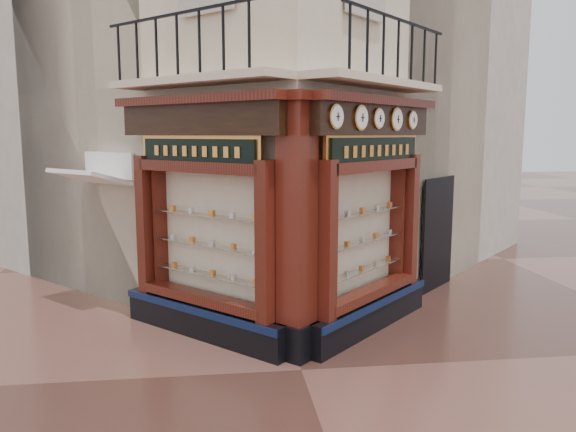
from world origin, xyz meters
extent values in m
plane|color=#43261F|center=(0.00, 0.00, 0.00)|extent=(80.00, 80.00, 0.00)
cube|color=beige|center=(0.00, 6.16, 6.00)|extent=(11.31, 11.31, 12.00)
cube|color=beige|center=(-2.47, 8.63, 5.50)|extent=(11.31, 11.31, 11.00)
cube|color=beige|center=(2.47, 8.63, 5.50)|extent=(11.31, 11.31, 11.00)
cube|color=black|center=(-1.44, 1.54, 0.28)|extent=(2.72, 2.72, 0.55)
cube|color=#0B1638|center=(-1.57, 1.41, 0.49)|extent=(2.50, 2.50, 0.12)
cube|color=#3C130A|center=(-0.45, 0.55, 1.77)|extent=(0.37, 0.37, 2.45)
cube|color=#3C130A|center=(-2.43, 2.53, 1.77)|extent=(0.37, 0.37, 2.45)
cube|color=#FDF4BF|center=(-1.20, 1.77, 1.75)|extent=(1.80, 1.80, 2.10)
cube|color=black|center=(-1.42, 1.55, 3.60)|extent=(2.69, 2.69, 0.50)
cube|color=#3C130A|center=(-1.47, 1.50, 3.91)|extent=(2.86, 2.86, 0.14)
cube|color=black|center=(1.44, 1.54, 0.28)|extent=(2.72, 2.72, 0.55)
cube|color=#0B1638|center=(1.57, 1.41, 0.49)|extent=(2.50, 2.50, 0.12)
cube|color=#3C130A|center=(0.45, 0.55, 1.77)|extent=(0.37, 0.37, 2.45)
cube|color=#3C130A|center=(2.43, 2.53, 1.77)|extent=(0.37, 0.37, 2.45)
cube|color=#FDF4BF|center=(1.20, 1.77, 1.75)|extent=(1.80, 1.80, 2.10)
cube|color=black|center=(1.42, 1.55, 3.60)|extent=(2.69, 2.69, 0.50)
cube|color=#3C130A|center=(1.47, 1.50, 3.91)|extent=(2.86, 2.86, 0.14)
cube|color=black|center=(0.00, 0.50, 0.28)|extent=(0.78, 0.78, 0.55)
cube|color=#3C130A|center=(0.00, 0.50, 2.20)|extent=(0.64, 0.64, 3.50)
cube|color=#3C130A|center=(0.00, 0.50, 3.91)|extent=(0.85, 0.85, 0.14)
cube|color=beige|center=(-1.48, 1.49, 4.20)|extent=(2.97, 2.97, 0.12)
cube|color=black|center=(-1.72, 1.26, 5.15)|extent=(2.36, 2.36, 0.04)
cube|color=beige|center=(1.48, 1.49, 4.20)|extent=(2.97, 2.97, 0.12)
cube|color=black|center=(1.72, 1.26, 5.15)|extent=(2.36, 2.36, 0.04)
cylinder|color=#B6803C|center=(0.56, 0.46, 3.62)|extent=(0.29, 0.29, 0.36)
cylinder|color=white|center=(0.58, 0.44, 3.62)|extent=(0.24, 0.24, 0.31)
cube|color=black|center=(0.59, 0.43, 3.62)|extent=(0.02, 0.02, 0.12)
cube|color=black|center=(0.59, 0.43, 3.62)|extent=(0.07, 0.07, 0.01)
cylinder|color=#B6803C|center=(1.05, 0.96, 3.62)|extent=(0.31, 0.31, 0.39)
cylinder|color=white|center=(1.07, 0.93, 3.62)|extent=(0.25, 0.25, 0.34)
cube|color=black|center=(1.08, 0.92, 3.62)|extent=(0.02, 0.02, 0.13)
cube|color=black|center=(1.08, 0.92, 3.62)|extent=(0.08, 0.08, 0.01)
cylinder|color=#B6803C|center=(1.45, 1.35, 3.62)|extent=(0.27, 0.27, 0.34)
cylinder|color=white|center=(1.47, 1.33, 3.62)|extent=(0.22, 0.22, 0.29)
cube|color=black|center=(1.48, 1.32, 3.62)|extent=(0.02, 0.02, 0.11)
cube|color=black|center=(1.48, 1.32, 3.62)|extent=(0.07, 0.07, 0.01)
cylinder|color=#B6803C|center=(1.89, 1.80, 3.62)|extent=(0.32, 0.32, 0.40)
cylinder|color=white|center=(1.91, 1.77, 3.62)|extent=(0.26, 0.26, 0.34)
cube|color=black|center=(1.92, 1.76, 3.62)|extent=(0.02, 0.02, 0.13)
cube|color=black|center=(1.92, 1.76, 3.62)|extent=(0.08, 0.08, 0.01)
cylinder|color=#B6803C|center=(2.32, 2.23, 3.62)|extent=(0.27, 0.27, 0.33)
cylinder|color=white|center=(2.34, 2.21, 3.62)|extent=(0.22, 0.22, 0.29)
cube|color=black|center=(2.35, 2.20, 3.62)|extent=(0.02, 0.02, 0.11)
cube|color=black|center=(2.35, 2.20, 3.62)|extent=(0.07, 0.07, 0.01)
cube|color=#D68A3F|center=(-1.45, 1.53, 3.10)|extent=(1.94, 1.94, 0.52)
cube|color=black|center=(-1.48, 1.50, 3.10)|extent=(1.81, 1.81, 0.39)
cube|color=#D68A3F|center=(1.45, 1.53, 3.10)|extent=(2.14, 2.14, 0.57)
cube|color=black|center=(1.48, 1.50, 3.10)|extent=(2.00, 2.00, 0.43)
camera|label=1|loc=(-1.14, -7.60, 3.37)|focal=35.00mm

